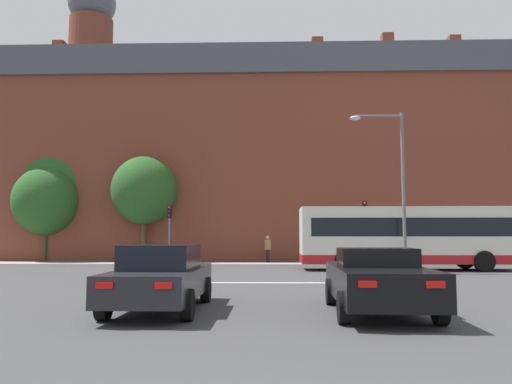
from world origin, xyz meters
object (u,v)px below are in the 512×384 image
object	(u,v)px
car_roadster_right	(378,280)
street_lamp_junction	(394,174)
traffic_light_far_right	(365,221)
traffic_light_far_left	(169,224)
car_saloon_left	(161,277)
pedestrian_walking_east	(268,247)
bus_crossing_lead	(407,236)
pedestrian_waiting	(333,248)

from	to	relation	value
car_roadster_right	street_lamp_junction	distance (m)	13.36
traffic_light_far_right	traffic_light_far_left	bearing A→B (deg)	-178.98
car_roadster_right	street_lamp_junction	xyz separation A→B (m)	(3.46, 12.30, 3.91)
car_saloon_left	pedestrian_walking_east	world-z (taller)	pedestrian_walking_east
car_roadster_right	traffic_light_far_right	distance (m)	20.52
car_roadster_right	bus_crossing_lead	size ratio (longest dim) A/B	0.43
street_lamp_junction	traffic_light_far_left	bearing A→B (deg)	147.91
car_saloon_left	traffic_light_far_left	xyz separation A→B (m)	(-3.82, 19.58, 1.71)
car_roadster_right	pedestrian_walking_east	world-z (taller)	pedestrian_walking_east
bus_crossing_lead	street_lamp_junction	bearing A→B (deg)	-28.52
bus_crossing_lead	traffic_light_far_right	xyz separation A→B (m)	(-0.98, 5.88, 0.94)
street_lamp_junction	pedestrian_walking_east	size ratio (longest dim) A/B	4.36
traffic_light_far_left	pedestrian_walking_east	world-z (taller)	traffic_light_far_left
traffic_light_far_right	street_lamp_junction	xyz separation A→B (m)	(-0.07, -7.82, 2.00)
car_saloon_left	traffic_light_far_left	distance (m)	20.02
car_roadster_right	pedestrian_waiting	size ratio (longest dim) A/B	2.76
bus_crossing_lead	traffic_light_far_left	distance (m)	14.37
bus_crossing_lead	pedestrian_walking_east	distance (m)	9.91
bus_crossing_lead	car_saloon_left	bearing A→B (deg)	-33.94
car_roadster_right	traffic_light_far_left	bearing A→B (deg)	115.26
car_saloon_left	traffic_light_far_right	size ratio (longest dim) A/B	1.20
car_saloon_left	pedestrian_waiting	world-z (taller)	pedestrian_waiting
traffic_light_far_left	street_lamp_junction	distance (m)	14.48
traffic_light_far_right	pedestrian_walking_east	bearing A→B (deg)	169.97
car_roadster_right	pedestrian_walking_east	size ratio (longest dim) A/B	2.64
traffic_light_far_left	street_lamp_junction	bearing A→B (deg)	-32.09
traffic_light_far_right	car_roadster_right	bearing A→B (deg)	-99.95
street_lamp_junction	pedestrian_walking_east	distance (m)	11.31
traffic_light_far_left	bus_crossing_lead	bearing A→B (deg)	-23.26
traffic_light_far_left	pedestrian_waiting	size ratio (longest dim) A/B	2.19
traffic_light_far_right	pedestrian_waiting	distance (m)	2.58
traffic_light_far_left	pedestrian_waiting	world-z (taller)	traffic_light_far_left
car_roadster_right	pedestrian_waiting	distance (m)	20.63
car_roadster_right	traffic_light_far_right	bearing A→B (deg)	81.76
traffic_light_far_right	street_lamp_junction	size ratio (longest dim) A/B	0.51
pedestrian_walking_east	pedestrian_waiting	bearing A→B (deg)	47.95
pedestrian_walking_east	street_lamp_junction	bearing A→B (deg)	0.55
pedestrian_waiting	car_roadster_right	bearing A→B (deg)	-105.33
bus_crossing_lead	traffic_light_far_right	distance (m)	6.04
traffic_light_far_right	pedestrian_waiting	size ratio (longest dim) A/B	2.34
street_lamp_junction	pedestrian_waiting	world-z (taller)	street_lamp_junction
pedestrian_waiting	bus_crossing_lead	bearing A→B (deg)	-76.20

